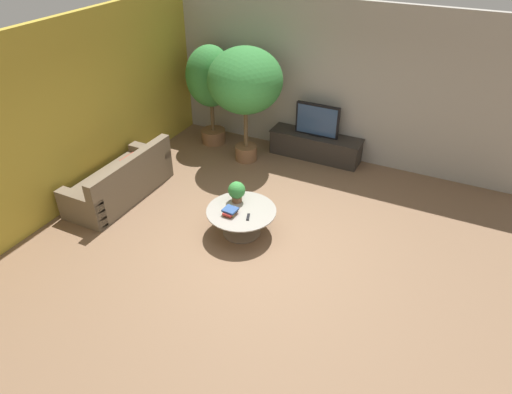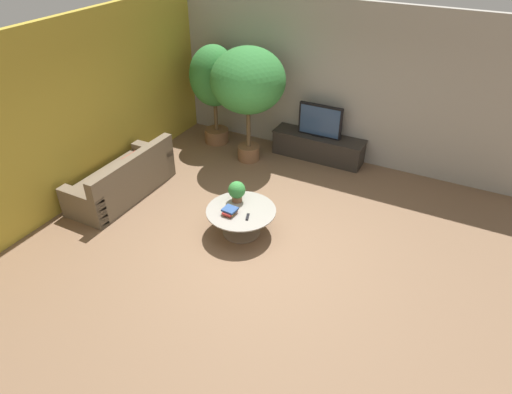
# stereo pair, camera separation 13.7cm
# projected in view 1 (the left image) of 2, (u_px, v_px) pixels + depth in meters

# --- Properties ---
(ground_plane) EXTENTS (24.00, 24.00, 0.00)m
(ground_plane) POSITION_uv_depth(u_px,v_px,m) (253.00, 239.00, 7.11)
(ground_plane) COLOR brown
(back_wall_stone) EXTENTS (7.40, 0.12, 3.00)m
(back_wall_stone) POSITION_uv_depth(u_px,v_px,m) (330.00, 82.00, 8.71)
(back_wall_stone) COLOR #A39E93
(back_wall_stone) RESTS_ON ground
(side_wall_left) EXTENTS (0.12, 7.40, 3.00)m
(side_wall_left) POSITION_uv_depth(u_px,v_px,m) (85.00, 108.00, 7.64)
(side_wall_left) COLOR gold
(side_wall_left) RESTS_ON ground
(media_console) EXTENTS (1.85, 0.50, 0.50)m
(media_console) POSITION_uv_depth(u_px,v_px,m) (315.00, 146.00, 9.19)
(media_console) COLOR #2D2823
(media_console) RESTS_ON ground
(television) EXTENTS (0.87, 0.13, 0.64)m
(television) POSITION_uv_depth(u_px,v_px,m) (317.00, 120.00, 8.88)
(television) COLOR black
(television) RESTS_ON media_console
(coffee_table) EXTENTS (1.08, 1.08, 0.43)m
(coffee_table) POSITION_uv_depth(u_px,v_px,m) (241.00, 217.00, 7.08)
(coffee_table) COLOR #756656
(coffee_table) RESTS_ON ground
(couch_by_wall) EXTENTS (0.84, 2.01, 0.84)m
(couch_by_wall) POSITION_uv_depth(u_px,v_px,m) (121.00, 182.00, 7.96)
(couch_by_wall) COLOR brown
(couch_by_wall) RESTS_ON ground
(potted_palm_tall) EXTENTS (0.99, 0.99, 2.07)m
(potted_palm_tall) POSITION_uv_depth(u_px,v_px,m) (210.00, 80.00, 9.16)
(potted_palm_tall) COLOR brown
(potted_palm_tall) RESTS_ON ground
(potted_palm_corner) EXTENTS (1.40, 1.40, 2.25)m
(potted_palm_corner) POSITION_uv_depth(u_px,v_px,m) (245.00, 82.00, 8.38)
(potted_palm_corner) COLOR brown
(potted_palm_corner) RESTS_ON ground
(potted_plant_tabletop) EXTENTS (0.27, 0.27, 0.35)m
(potted_plant_tabletop) POSITION_uv_depth(u_px,v_px,m) (237.00, 191.00, 7.12)
(potted_plant_tabletop) COLOR brown
(potted_plant_tabletop) RESTS_ON coffee_table
(book_stack) EXTENTS (0.22, 0.26, 0.10)m
(book_stack) POSITION_uv_depth(u_px,v_px,m) (230.00, 211.00, 6.91)
(book_stack) COLOR gold
(book_stack) RESTS_ON coffee_table
(remote_black) EXTENTS (0.09, 0.16, 0.02)m
(remote_black) POSITION_uv_depth(u_px,v_px,m) (248.00, 217.00, 6.85)
(remote_black) COLOR black
(remote_black) RESTS_ON coffee_table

